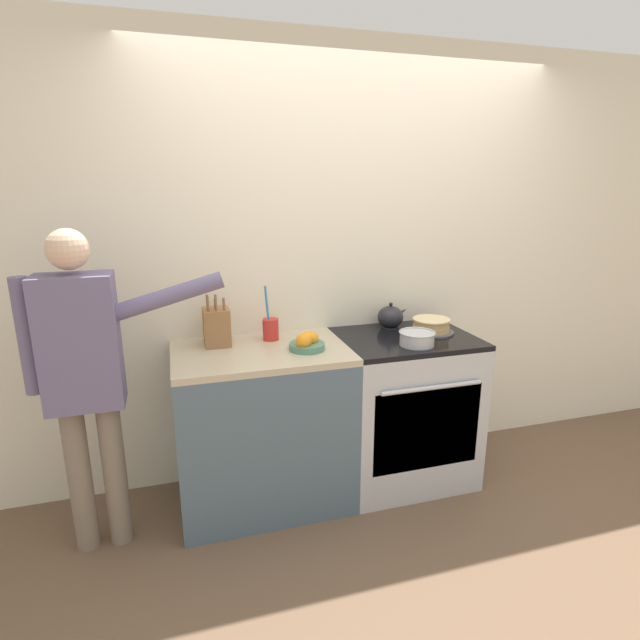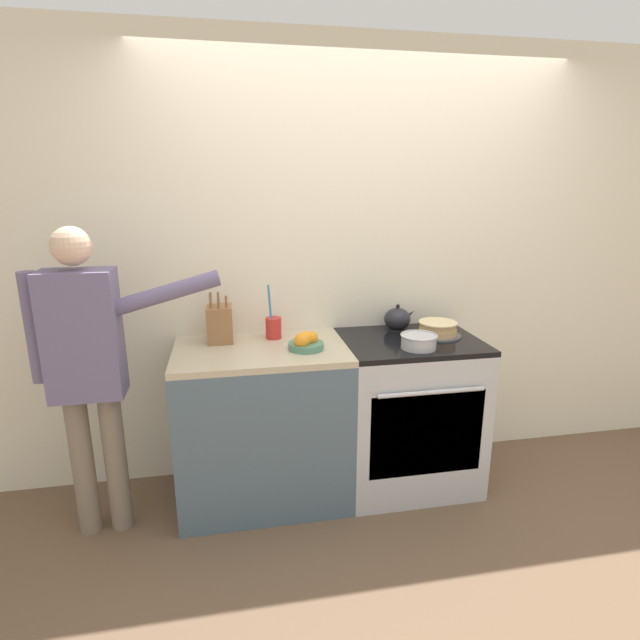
{
  "view_description": "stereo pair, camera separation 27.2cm",
  "coord_description": "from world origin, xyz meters",
  "px_view_note": "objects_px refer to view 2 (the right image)",
  "views": [
    {
      "loc": [
        -1.06,
        -2.23,
        1.78
      ],
      "look_at": [
        -0.3,
        0.28,
        1.07
      ],
      "focal_mm": 28.0,
      "sensor_mm": 36.0,
      "label": 1
    },
    {
      "loc": [
        -0.79,
        -2.3,
        1.78
      ],
      "look_at": [
        -0.3,
        0.28,
        1.07
      ],
      "focal_mm": 28.0,
      "sensor_mm": 36.0,
      "label": 2
    }
  ],
  "objects_px": {
    "knife_block": "(220,324)",
    "person_baker": "(88,360)",
    "mixing_bowl": "(419,341)",
    "layer_cake": "(438,329)",
    "stove_range": "(407,411)",
    "tea_kettle": "(398,319)",
    "fruit_bowl": "(305,342)",
    "utensil_crock": "(273,327)"
  },
  "relations": [
    {
      "from": "tea_kettle",
      "to": "person_baker",
      "type": "xyz_separation_m",
      "value": [
        -1.71,
        -0.34,
        -0.03
      ]
    },
    {
      "from": "layer_cake",
      "to": "person_baker",
      "type": "distance_m",
      "value": 1.9
    },
    {
      "from": "layer_cake",
      "to": "knife_block",
      "type": "relative_size",
      "value": 0.93
    },
    {
      "from": "mixing_bowl",
      "to": "knife_block",
      "type": "bearing_deg",
      "value": 163.11
    },
    {
      "from": "tea_kettle",
      "to": "knife_block",
      "type": "height_order",
      "value": "knife_block"
    },
    {
      "from": "tea_kettle",
      "to": "utensil_crock",
      "type": "bearing_deg",
      "value": -177.34
    },
    {
      "from": "knife_block",
      "to": "utensil_crock",
      "type": "relative_size",
      "value": 0.93
    },
    {
      "from": "mixing_bowl",
      "to": "person_baker",
      "type": "distance_m",
      "value": 1.7
    },
    {
      "from": "layer_cake",
      "to": "utensil_crock",
      "type": "relative_size",
      "value": 0.87
    },
    {
      "from": "tea_kettle",
      "to": "mixing_bowl",
      "type": "height_order",
      "value": "tea_kettle"
    },
    {
      "from": "layer_cake",
      "to": "person_baker",
      "type": "relative_size",
      "value": 0.17
    },
    {
      "from": "mixing_bowl",
      "to": "knife_block",
      "type": "relative_size",
      "value": 0.68
    },
    {
      "from": "stove_range",
      "to": "mixing_bowl",
      "type": "height_order",
      "value": "mixing_bowl"
    },
    {
      "from": "layer_cake",
      "to": "mixing_bowl",
      "type": "distance_m",
      "value": 0.28
    },
    {
      "from": "knife_block",
      "to": "utensil_crock",
      "type": "bearing_deg",
      "value": 1.86
    },
    {
      "from": "stove_range",
      "to": "utensil_crock",
      "type": "xyz_separation_m",
      "value": [
        -0.78,
        0.17,
        0.53
      ]
    },
    {
      "from": "stove_range",
      "to": "person_baker",
      "type": "xyz_separation_m",
      "value": [
        -1.72,
        -0.14,
        0.5
      ]
    },
    {
      "from": "stove_range",
      "to": "person_baker",
      "type": "relative_size",
      "value": 0.57
    },
    {
      "from": "tea_kettle",
      "to": "stove_range",
      "type": "bearing_deg",
      "value": -86.57
    },
    {
      "from": "tea_kettle",
      "to": "knife_block",
      "type": "relative_size",
      "value": 0.67
    },
    {
      "from": "mixing_bowl",
      "to": "knife_block",
      "type": "xyz_separation_m",
      "value": [
        -1.06,
        0.32,
        0.07
      ]
    },
    {
      "from": "tea_kettle",
      "to": "utensil_crock",
      "type": "xyz_separation_m",
      "value": [
        -0.77,
        -0.04,
        0.0
      ]
    },
    {
      "from": "layer_cake",
      "to": "tea_kettle",
      "type": "distance_m",
      "value": 0.26
    },
    {
      "from": "layer_cake",
      "to": "knife_block",
      "type": "bearing_deg",
      "value": 174.4
    },
    {
      "from": "stove_range",
      "to": "fruit_bowl",
      "type": "xyz_separation_m",
      "value": [
        -0.63,
        -0.07,
        0.5
      ]
    },
    {
      "from": "mixing_bowl",
      "to": "utensil_crock",
      "type": "bearing_deg",
      "value": 156.37
    },
    {
      "from": "stove_range",
      "to": "mixing_bowl",
      "type": "bearing_deg",
      "value": -96.73
    },
    {
      "from": "knife_block",
      "to": "fruit_bowl",
      "type": "distance_m",
      "value": 0.51
    },
    {
      "from": "mixing_bowl",
      "to": "person_baker",
      "type": "height_order",
      "value": "person_baker"
    },
    {
      "from": "person_baker",
      "to": "tea_kettle",
      "type": "bearing_deg",
      "value": -2.47
    },
    {
      "from": "layer_cake",
      "to": "knife_block",
      "type": "height_order",
      "value": "knife_block"
    },
    {
      "from": "tea_kettle",
      "to": "person_baker",
      "type": "relative_size",
      "value": 0.12
    },
    {
      "from": "fruit_bowl",
      "to": "person_baker",
      "type": "relative_size",
      "value": 0.12
    },
    {
      "from": "mixing_bowl",
      "to": "utensil_crock",
      "type": "relative_size",
      "value": 0.64
    },
    {
      "from": "stove_range",
      "to": "layer_cake",
      "type": "relative_size",
      "value": 3.33
    },
    {
      "from": "layer_cake",
      "to": "stove_range",
      "type": "bearing_deg",
      "value": -169.02
    },
    {
      "from": "tea_kettle",
      "to": "knife_block",
      "type": "distance_m",
      "value": 1.07
    },
    {
      "from": "stove_range",
      "to": "knife_block",
      "type": "xyz_separation_m",
      "value": [
        -1.08,
        0.16,
        0.56
      ]
    },
    {
      "from": "stove_range",
      "to": "utensil_crock",
      "type": "height_order",
      "value": "utensil_crock"
    },
    {
      "from": "knife_block",
      "to": "person_baker",
      "type": "relative_size",
      "value": 0.18
    },
    {
      "from": "stove_range",
      "to": "person_baker",
      "type": "distance_m",
      "value": 1.79
    },
    {
      "from": "knife_block",
      "to": "person_baker",
      "type": "xyz_separation_m",
      "value": [
        -0.63,
        -0.3,
        -0.07
      ]
    }
  ]
}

